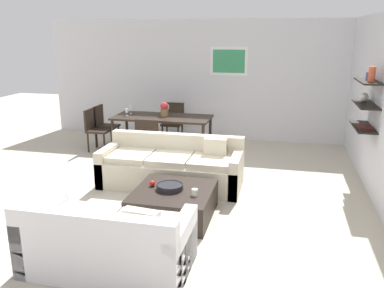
% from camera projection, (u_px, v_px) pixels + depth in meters
% --- Properties ---
extents(ground_plane, '(18.00, 18.00, 0.00)m').
position_uv_depth(ground_plane, '(169.00, 193.00, 6.26)').
color(ground_plane, '#BCB29E').
extents(back_wall_unit, '(8.40, 0.09, 2.70)m').
position_uv_depth(back_wall_unit, '(224.00, 80.00, 9.15)').
color(back_wall_unit, silver).
rests_on(back_wall_unit, ground).
extents(right_wall_shelf_unit, '(0.34, 8.20, 2.70)m').
position_uv_depth(right_wall_shelf_unit, '(381.00, 108.00, 5.81)').
color(right_wall_shelf_unit, silver).
rests_on(right_wall_shelf_unit, ground).
extents(sofa_beige, '(2.25, 0.90, 0.78)m').
position_uv_depth(sofa_beige, '(172.00, 168.00, 6.50)').
color(sofa_beige, beige).
rests_on(sofa_beige, ground).
extents(loveseat_white, '(1.69, 0.90, 0.78)m').
position_uv_depth(loveseat_white, '(108.00, 243.00, 4.16)').
color(loveseat_white, white).
rests_on(loveseat_white, ground).
extents(coffee_table, '(1.03, 1.09, 0.38)m').
position_uv_depth(coffee_table, '(173.00, 203.00, 5.41)').
color(coffee_table, black).
rests_on(coffee_table, ground).
extents(decorative_bowl, '(0.36, 0.36, 0.07)m').
position_uv_depth(decorative_bowl, '(170.00, 186.00, 5.37)').
color(decorative_bowl, black).
rests_on(decorative_bowl, coffee_table).
extents(candle_jar, '(0.08, 0.08, 0.09)m').
position_uv_depth(candle_jar, '(195.00, 192.00, 5.16)').
color(candle_jar, silver).
rests_on(candle_jar, coffee_table).
extents(apple_on_coffee_table, '(0.08, 0.08, 0.08)m').
position_uv_depth(apple_on_coffee_table, '(152.00, 183.00, 5.47)').
color(apple_on_coffee_table, red).
rests_on(apple_on_coffee_table, coffee_table).
extents(dining_table, '(1.98, 0.88, 0.75)m').
position_uv_depth(dining_table, '(162.00, 120.00, 8.23)').
color(dining_table, black).
rests_on(dining_table, ground).
extents(dining_chair_foot, '(0.44, 0.44, 0.88)m').
position_uv_depth(dining_chair_foot, '(149.00, 138.00, 7.48)').
color(dining_chair_foot, black).
rests_on(dining_chair_foot, ground).
extents(dining_chair_left_far, '(0.44, 0.44, 0.88)m').
position_uv_depth(dining_chair_left_far, '(103.00, 123.00, 8.77)').
color(dining_chair_left_far, black).
rests_on(dining_chair_left_far, ground).
extents(dining_chair_left_near, '(0.44, 0.44, 0.88)m').
position_uv_depth(dining_chair_left_near, '(95.00, 127.00, 8.40)').
color(dining_chair_left_near, black).
rests_on(dining_chair_left_near, ground).
extents(dining_chair_head, '(0.44, 0.44, 0.88)m').
position_uv_depth(dining_chair_head, '(173.00, 120.00, 9.07)').
color(dining_chair_head, black).
rests_on(dining_chair_head, ground).
extents(wine_glass_left_near, '(0.07, 0.07, 0.15)m').
position_uv_depth(wine_glass_left_near, '(127.00, 111.00, 8.24)').
color(wine_glass_left_near, silver).
rests_on(wine_glass_left_near, dining_table).
extents(wine_glass_head, '(0.08, 0.08, 0.18)m').
position_uv_depth(wine_glass_head, '(167.00, 107.00, 8.54)').
color(wine_glass_head, silver).
rests_on(wine_glass_head, dining_table).
extents(wine_glass_left_far, '(0.07, 0.07, 0.18)m').
position_uv_depth(wine_glass_left_far, '(131.00, 108.00, 8.44)').
color(wine_glass_left_far, silver).
rests_on(wine_glass_left_far, dining_table).
extents(centerpiece_vase, '(0.16, 0.16, 0.29)m').
position_uv_depth(centerpiece_vase, '(164.00, 109.00, 8.21)').
color(centerpiece_vase, olive).
rests_on(centerpiece_vase, dining_table).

